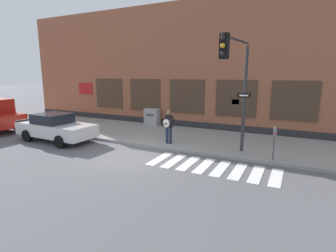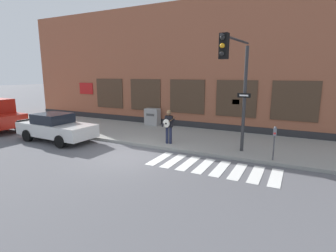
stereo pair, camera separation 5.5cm
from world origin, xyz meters
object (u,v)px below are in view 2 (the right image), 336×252
object	(u,v)px
utility_box	(152,117)
parking_meter	(274,138)
busker	(168,125)
red_car	(56,127)
traffic_light	(237,76)

from	to	relation	value
utility_box	parking_meter	bearing A→B (deg)	-27.73
busker	utility_box	size ratio (longest dim) A/B	1.48
red_car	utility_box	xyz separation A→B (m)	(2.81, 5.83, -0.04)
traffic_light	red_car	bearing A→B (deg)	-174.12
red_car	utility_box	world-z (taller)	red_car
busker	utility_box	xyz separation A→B (m)	(-3.29, 4.02, -0.40)
red_car	parking_meter	size ratio (longest dim) A/B	3.25
busker	traffic_light	world-z (taller)	traffic_light
busker	utility_box	bearing A→B (deg)	129.31
red_car	parking_meter	bearing A→B (deg)	7.25
red_car	parking_meter	distance (m)	11.29
red_car	busker	world-z (taller)	busker
traffic_light	parking_meter	size ratio (longest dim) A/B	3.44
traffic_light	parking_meter	distance (m)	2.98
red_car	busker	size ratio (longest dim) A/B	2.71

